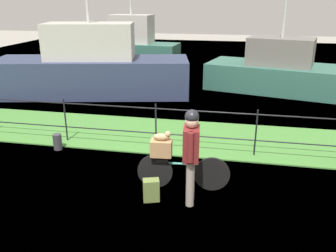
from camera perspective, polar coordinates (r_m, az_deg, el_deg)
name	(u,v)px	position (r m, az deg, el deg)	size (l,w,h in m)	color
ground_plane	(125,202)	(6.33, -6.88, -12.09)	(60.00, 60.00, 0.00)	gray
grass_strip	(163,135)	(9.11, -0.74, -1.46)	(27.00, 2.40, 0.03)	#478438
harbor_water	(195,80)	(15.32, 4.36, 7.35)	(30.00, 30.00, 0.00)	#426684
iron_fence	(156,123)	(8.13, -1.97, 0.52)	(18.04, 0.04, 1.09)	black
bicycle_main	(182,172)	(6.54, 2.30, -7.37)	(1.70, 0.23, 0.65)	black
wooden_crate	(161,148)	(6.37, -1.09, -3.56)	(0.38, 0.25, 0.30)	#A87F51
terrier_dog	(163,136)	(6.28, -0.88, -1.67)	(0.32, 0.16, 0.18)	tan
cyclist_person	(191,149)	(5.84, 3.75, -3.74)	(0.29, 0.54, 1.68)	gray
backpack_on_paving	(151,190)	(6.25, -2.73, -10.29)	(0.28, 0.18, 0.40)	olive
mooring_bollard	(58,142)	(8.62, -17.38, -2.46)	(0.20, 0.20, 0.38)	#38383D
moored_boat_near	(279,72)	(14.05, 17.40, 8.38)	(5.58, 3.36, 3.58)	#336656
moored_boat_mid	(92,69)	(13.15, -12.19, 9.00)	(7.16, 3.46, 4.13)	#2D3856
moored_boat_far	(132,47)	(18.74, -5.80, 12.49)	(4.89, 2.06, 4.13)	#336656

